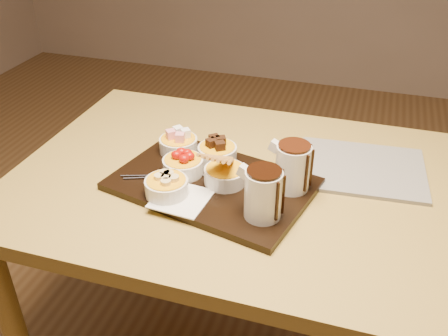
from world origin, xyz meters
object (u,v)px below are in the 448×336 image
(dining_table, at_px, (252,211))
(newspaper, at_px, (361,168))
(serving_board, at_px, (212,184))
(pitcher_milk_chocolate, at_px, (293,168))
(pitcher_dark_chocolate, at_px, (263,195))
(bowl_strawberries, at_px, (183,166))

(dining_table, distance_m, newspaper, 0.30)
(dining_table, height_order, serving_board, serving_board)
(pitcher_milk_chocolate, bearing_deg, pitcher_dark_chocolate, -94.40)
(bowl_strawberries, height_order, pitcher_milk_chocolate, pitcher_milk_chocolate)
(pitcher_dark_chocolate, bearing_deg, serving_board, 160.02)
(dining_table, distance_m, serving_board, 0.15)
(newspaper, bearing_deg, serving_board, -155.02)
(dining_table, xyz_separation_m, pitcher_dark_chocolate, (0.06, -0.16, 0.17))
(pitcher_milk_chocolate, xyz_separation_m, newspaper, (0.15, 0.16, -0.07))
(pitcher_milk_chocolate, distance_m, newspaper, 0.23)
(serving_board, relative_size, pitcher_milk_chocolate, 4.17)
(pitcher_dark_chocolate, distance_m, pitcher_milk_chocolate, 0.13)
(dining_table, relative_size, pitcher_dark_chocolate, 10.88)
(serving_board, xyz_separation_m, pitcher_dark_chocolate, (0.15, -0.10, 0.06))
(pitcher_dark_chocolate, bearing_deg, pitcher_milk_chocolate, 85.60)
(bowl_strawberries, distance_m, pitcher_dark_chocolate, 0.25)
(pitcher_milk_chocolate, bearing_deg, newspaper, 59.85)
(dining_table, xyz_separation_m, serving_board, (-0.09, -0.06, 0.11))
(bowl_strawberries, bearing_deg, pitcher_milk_chocolate, 3.12)
(serving_board, distance_m, pitcher_milk_chocolate, 0.20)
(serving_board, bearing_deg, newspaper, 42.31)
(serving_board, relative_size, newspaper, 1.46)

